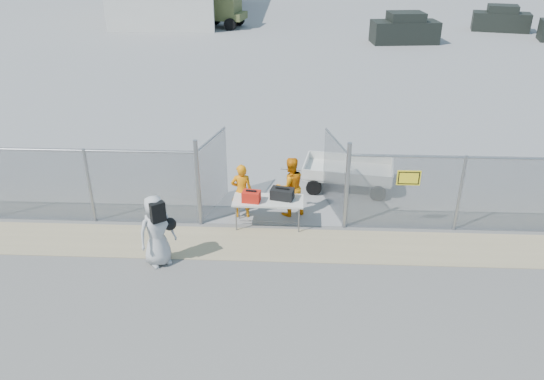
# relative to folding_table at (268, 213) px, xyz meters

# --- Properties ---
(ground) EXTENTS (160.00, 160.00, 0.00)m
(ground) POSITION_rel_folding_table_xyz_m (0.10, -1.98, -0.41)
(ground) COLOR #4F4F4F
(tarmac_inside) EXTENTS (160.00, 80.00, 0.01)m
(tarmac_inside) POSITION_rel_folding_table_xyz_m (0.10, 40.02, -0.40)
(tarmac_inside) COLOR gray
(tarmac_inside) RESTS_ON ground
(dirt_strip) EXTENTS (44.00, 1.60, 0.01)m
(dirt_strip) POSITION_rel_folding_table_xyz_m (0.10, -0.98, -0.40)
(dirt_strip) COLOR tan
(dirt_strip) RESTS_ON ground
(chain_link_fence) EXTENTS (40.00, 0.20, 2.20)m
(chain_link_fence) POSITION_rel_folding_table_xyz_m (0.10, 0.02, 0.69)
(chain_link_fence) COLOR gray
(chain_link_fence) RESTS_ON ground
(folding_table) EXTENTS (1.92, 0.82, 0.81)m
(folding_table) POSITION_rel_folding_table_xyz_m (0.00, 0.00, 0.00)
(folding_table) COLOR silver
(folding_table) RESTS_ON ground
(orange_bag) EXTENTS (0.51, 0.38, 0.30)m
(orange_bag) POSITION_rel_folding_table_xyz_m (-0.45, -0.12, 0.55)
(orange_bag) COLOR red
(orange_bag) RESTS_ON folding_table
(black_duffel) EXTENTS (0.68, 0.49, 0.30)m
(black_duffel) POSITION_rel_folding_table_xyz_m (0.38, 0.07, 0.55)
(black_duffel) COLOR black
(black_duffel) RESTS_ON folding_table
(security_worker_left) EXTENTS (0.63, 0.45, 1.63)m
(security_worker_left) POSITION_rel_folding_table_xyz_m (-0.77, 0.47, 0.41)
(security_worker_left) COLOR orange
(security_worker_left) RESTS_ON ground
(security_worker_right) EXTENTS (1.04, 0.93, 1.76)m
(security_worker_right) POSITION_rel_folding_table_xyz_m (0.59, 0.69, 0.47)
(security_worker_right) COLOR orange
(security_worker_right) RESTS_ON ground
(visitor) EXTENTS (1.07, 1.01, 1.84)m
(visitor) POSITION_rel_folding_table_xyz_m (-2.59, -1.93, 0.51)
(visitor) COLOR #AAAAAA
(visitor) RESTS_ON ground
(utility_trailer) EXTENTS (3.82, 2.38, 0.87)m
(utility_trailer) POSITION_rel_folding_table_xyz_m (2.39, 2.57, 0.03)
(utility_trailer) COLOR silver
(utility_trailer) RESTS_ON ground
(military_truck) EXTENTS (6.39, 3.39, 2.89)m
(military_truck) POSITION_rel_folding_table_xyz_m (-6.58, 31.61, 1.04)
(military_truck) COLOR #4F562C
(military_truck) RESTS_ON ground
(parked_vehicle_near) EXTENTS (4.73, 2.54, 2.05)m
(parked_vehicle_near) POSITION_rel_folding_table_xyz_m (8.17, 25.71, 0.62)
(parked_vehicle_near) COLOR black
(parked_vehicle_near) RESTS_ON ground
(parked_vehicle_mid) EXTENTS (4.54, 2.84, 1.90)m
(parked_vehicle_mid) POSITION_rel_folding_table_xyz_m (16.50, 30.81, 0.55)
(parked_vehicle_mid) COLOR black
(parked_vehicle_mid) RESTS_ON ground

